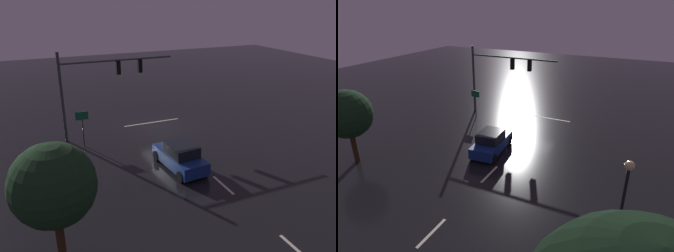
{
  "view_description": "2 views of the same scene",
  "coord_description": "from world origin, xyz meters",
  "views": [
    {
      "loc": [
        9.93,
        24.66,
        10.32
      ],
      "look_at": [
        1.17,
        4.63,
        2.0
      ],
      "focal_mm": 36.55,
      "sensor_mm": 36.0,
      "label": 1
    },
    {
      "loc": [
        -8.28,
        24.59,
        10.61
      ],
      "look_at": [
        1.02,
        5.35,
        1.54
      ],
      "focal_mm": 31.27,
      "sensor_mm": 36.0,
      "label": 2
    }
  ],
  "objects": [
    {
      "name": "lane_dash_near",
      "position": [
        0.0,
        16.0,
        0.0
      ],
      "size": [
        0.16,
        2.2,
        0.01
      ],
      "primitive_type": "cube",
      "rotation": [
        0.0,
        0.0,
        1.57
      ],
      "color": "beige",
      "rests_on": "ground_plane"
    },
    {
      "name": "route_sign",
      "position": [
        6.36,
        1.18,
        1.96
      ],
      "size": [
        0.9,
        0.11,
        2.72
      ],
      "color": "#383A3D",
      "rests_on": "ground_plane"
    },
    {
      "name": "traffic_signal_assembly",
      "position": [
        4.61,
        -0.36,
        4.59
      ],
      "size": [
        8.73,
        0.47,
        6.71
      ],
      "color": "#383A3D",
      "rests_on": "ground_plane"
    },
    {
      "name": "lane_dash_far",
      "position": [
        0.0,
        4.0,
        0.0
      ],
      "size": [
        0.16,
        2.2,
        0.01
      ],
      "primitive_type": "cube",
      "rotation": [
        0.0,
        0.0,
        1.57
      ],
      "color": "beige",
      "rests_on": "ground_plane"
    },
    {
      "name": "tree_right_near",
      "position": [
        9.4,
        12.64,
        3.63
      ],
      "size": [
        3.33,
        3.33,
        5.32
      ],
      "color": "#382314",
      "rests_on": "ground_plane"
    },
    {
      "name": "ground_plane",
      "position": [
        0.0,
        0.0,
        0.0
      ],
      "size": [
        80.0,
        80.0,
        0.0
      ],
      "primitive_type": "plane",
      "color": "black"
    },
    {
      "name": "car_approaching",
      "position": [
        1.41,
        7.06,
        0.8
      ],
      "size": [
        2.2,
        4.48,
        1.7
      ],
      "color": "navy",
      "rests_on": "ground_plane"
    },
    {
      "name": "lane_dash_mid",
      "position": [
        0.0,
        10.0,
        0.0
      ],
      "size": [
        0.16,
        2.2,
        0.01
      ],
      "primitive_type": "cube",
      "rotation": [
        0.0,
        0.0,
        1.57
      ],
      "color": "beige",
      "rests_on": "ground_plane"
    },
    {
      "name": "stop_bar",
      "position": [
        0.0,
        -1.55,
        0.0
      ],
      "size": [
        5.0,
        0.16,
        0.01
      ],
      "primitive_type": "cube",
      "color": "beige",
      "rests_on": "ground_plane"
    }
  ]
}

